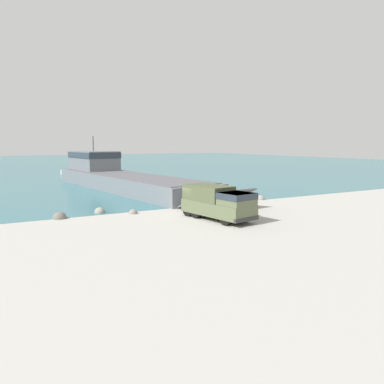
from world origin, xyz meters
TOP-DOWN VIEW (x-y plane):
  - ground_plane at (0.00, 0.00)m, footprint 240.00×240.00m
  - water_surface at (0.00, 93.62)m, footprint 240.00×180.00m
  - landing_craft at (0.61, 23.63)m, footprint 11.71×39.44m
  - military_truck at (0.83, -3.11)m, footprint 3.64×7.20m
  - soldier_on_ramp at (3.17, -3.54)m, footprint 0.50×0.45m
  - moored_boat_a at (-0.13, 49.62)m, footprint 5.03×5.54m
  - mooring_bollard at (8.64, 2.20)m, footprint 0.26×0.26m
  - shoreline_rock_a at (-7.05, 4.72)m, footprint 1.01×1.01m
  - shoreline_rock_b at (11.16, 3.96)m, footprint 0.99×0.99m
  - shoreline_rock_c at (-4.50, 2.83)m, footprint 0.83×0.83m
  - shoreline_rock_d at (-10.77, 3.70)m, footprint 1.19×1.19m

SIDE VIEW (x-z plane):
  - ground_plane at x=0.00m, z-range 0.00..0.00m
  - shoreline_rock_a at x=-7.05m, z-range -0.50..0.50m
  - shoreline_rock_b at x=11.16m, z-range -0.50..0.50m
  - shoreline_rock_c at x=-4.50m, z-range -0.41..0.41m
  - shoreline_rock_d at x=-10.77m, z-range -0.60..0.60m
  - water_surface at x=0.00m, z-range 0.00..0.01m
  - mooring_bollard at x=8.64m, z-range 0.03..0.82m
  - moored_boat_a at x=-0.13m, z-range -0.34..1.68m
  - soldier_on_ramp at x=3.17m, z-range 0.13..1.79m
  - military_truck at x=0.83m, z-range 0.11..2.90m
  - landing_craft at x=0.61m, z-range -1.96..5.53m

